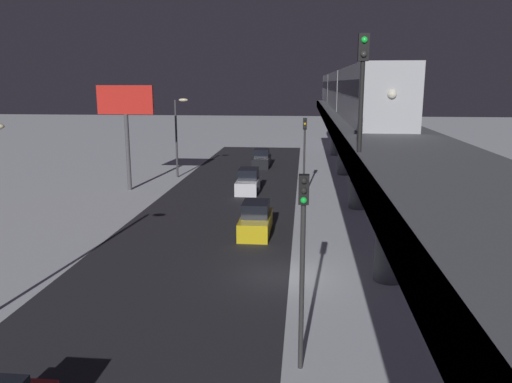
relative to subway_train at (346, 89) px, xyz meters
The scene contains 12 objects.
ground_plane 31.06m from the subway_train, 79.87° to the left, with size 240.00×240.00×0.00m, color silver.
avenue_asphalt 32.25m from the subway_train, 70.96° to the left, with size 11.00×98.28×0.01m, color #28282D.
elevated_railway 29.54m from the subway_train, 89.83° to the left, with size 5.00×98.28×6.71m.
subway_train is the anchor object (origin of this frame).
rail_signal 34.47m from the subway_train, 86.44° to the left, with size 0.36×0.41×4.00m.
sedan_white 15.56m from the subway_train, 49.67° to the left, with size 1.91×4.77×1.97m.
sedan_yellow 24.73m from the subway_train, 72.81° to the left, with size 1.80×4.55×1.97m.
sedan_black 11.99m from the subway_train, 17.98° to the right, with size 1.80×4.77×1.97m.
traffic_light_near 37.81m from the subway_train, 83.81° to the left, with size 0.32×0.44×6.40m.
traffic_light_mid 13.65m from the subway_train, 71.80° to the left, with size 0.32×0.44×6.40m.
commercial_billboard 21.94m from the subway_train, 29.20° to the left, with size 4.80×0.36×8.90m.
street_lamp_far 17.21m from the subway_train, 15.21° to the left, with size 1.35×0.44×7.65m.
Camera 1 is at (-1.19, 22.80, 9.08)m, focal length 35.32 mm.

